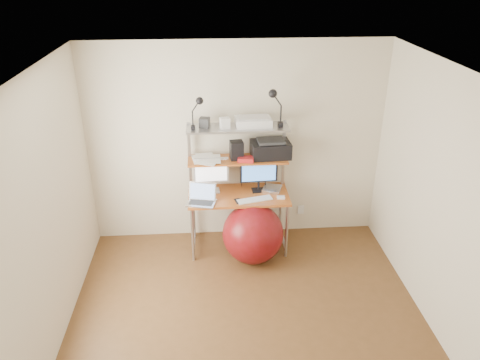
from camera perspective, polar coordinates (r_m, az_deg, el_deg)
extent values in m
plane|color=brown|center=(4.87, 1.07, -17.52)|extent=(3.60, 3.60, 0.00)
plane|color=silver|center=(3.64, 1.39, 12.45)|extent=(3.60, 3.60, 0.00)
plane|color=beige|center=(5.73, -0.45, 4.42)|extent=(3.60, 0.00, 3.60)
plane|color=beige|center=(4.35, -23.24, -5.25)|extent=(0.00, 3.60, 3.60)
plane|color=beige|center=(4.63, 24.05, -3.51)|extent=(0.00, 3.60, 3.60)
cube|color=#C16925|center=(5.62, -0.19, -1.91)|extent=(1.20, 0.60, 0.03)
cylinder|color=#A3A3A7|center=(5.58, -5.78, -6.70)|extent=(0.04, 0.04, 0.71)
cylinder|color=#A3A3A7|center=(6.02, -5.69, -4.04)|extent=(0.04, 0.04, 0.71)
cylinder|color=#A3A3A7|center=(5.65, 5.72, -6.26)|extent=(0.04, 0.04, 0.71)
cylinder|color=#A3A3A7|center=(6.09, 4.92, -3.67)|extent=(0.04, 0.04, 0.71)
cube|color=#A3A3A7|center=(5.67, -6.14, 2.94)|extent=(0.03, 0.04, 0.84)
cube|color=#A3A3A7|center=(5.74, 5.32, 3.26)|extent=(0.03, 0.04, 0.84)
cube|color=#C16925|center=(5.56, -0.29, 2.51)|extent=(1.18, 0.34, 0.02)
cube|color=#A3A3A7|center=(5.41, -0.30, 6.40)|extent=(1.18, 0.34, 0.02)
cube|color=silver|center=(6.23, 7.42, -3.61)|extent=(0.08, 0.01, 0.12)
cube|color=silver|center=(5.69, -3.47, -1.33)|extent=(0.20, 0.16, 0.01)
cylinder|color=silver|center=(5.68, -3.49, -0.70)|extent=(0.03, 0.03, 0.10)
cube|color=silver|center=(5.59, -3.54, 1.20)|extent=(0.42, 0.06, 0.31)
plane|color=white|center=(5.58, -3.54, 1.13)|extent=(0.37, 0.02, 0.37)
cube|color=black|center=(5.70, 2.29, -1.25)|extent=(0.17, 0.14, 0.01)
cylinder|color=black|center=(5.69, 2.28, -0.64)|extent=(0.03, 0.03, 0.10)
cube|color=black|center=(5.61, 2.31, 1.07)|extent=(0.46, 0.05, 0.27)
plane|color=#4484E7|center=(5.60, 2.33, 0.99)|extent=(0.41, 0.02, 0.41)
cube|color=silver|center=(5.43, -4.76, -2.82)|extent=(0.37, 0.29, 0.02)
cube|color=#2F3032|center=(5.42, -4.76, -2.73)|extent=(0.30, 0.20, 0.00)
cube|color=silver|center=(5.47, -4.52, -1.24)|extent=(0.33, 0.14, 0.21)
plane|color=#7A95CB|center=(5.47, -4.52, -1.24)|extent=(0.30, 0.14, 0.28)
cube|color=silver|center=(5.49, 1.80, -2.41)|extent=(0.43, 0.22, 0.01)
cube|color=silver|center=(5.54, 5.00, -2.13)|extent=(0.10, 0.06, 0.03)
cube|color=silver|center=(5.71, 3.94, -1.09)|extent=(0.27, 0.27, 0.04)
cube|color=black|center=(5.46, -0.24, -2.58)|extent=(0.09, 0.14, 0.01)
cube|color=black|center=(5.59, 3.74, 3.76)|extent=(0.48, 0.34, 0.19)
cube|color=#2F3032|center=(5.55, 3.77, 4.80)|extent=(0.33, 0.25, 0.03)
cube|color=black|center=(5.51, -0.42, 3.65)|extent=(0.17, 0.17, 0.22)
cube|color=red|center=(5.48, 0.73, 2.55)|extent=(0.20, 0.15, 0.05)
cube|color=silver|center=(5.44, 1.63, 7.11)|extent=(0.42, 0.29, 0.09)
cube|color=silver|center=(5.42, 1.63, 7.65)|extent=(0.36, 0.22, 0.02)
cube|color=silver|center=(5.34, -1.86, 6.94)|extent=(0.12, 0.11, 0.12)
cube|color=#2F3032|center=(5.40, -4.35, 7.01)|extent=(0.13, 0.13, 0.11)
cube|color=black|center=(5.34, -5.74, 6.38)|extent=(0.05, 0.06, 0.05)
cylinder|color=black|center=(5.31, -5.79, 7.47)|extent=(0.01, 0.01, 0.17)
sphere|color=black|center=(5.23, -4.95, 9.60)|extent=(0.08, 0.08, 0.08)
cube|color=black|center=(5.42, 4.95, 6.76)|extent=(0.05, 0.07, 0.05)
cylinder|color=black|center=(5.38, 5.00, 8.03)|extent=(0.02, 0.02, 0.20)
sphere|color=black|center=(5.29, 4.03, 10.47)|extent=(0.10, 0.10, 0.10)
sphere|color=maroon|center=(5.57, 1.59, -6.55)|extent=(0.72, 0.72, 0.72)
cube|color=white|center=(5.56, -4.72, 2.57)|extent=(0.25, 0.31, 0.00)
cube|color=white|center=(5.50, -3.70, 2.37)|extent=(0.31, 0.34, 0.00)
cube|color=white|center=(5.58, -4.29, 2.76)|extent=(0.24, 0.30, 0.00)
cube|color=white|center=(5.52, -3.49, 2.59)|extent=(0.21, 0.28, 0.00)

